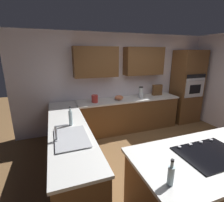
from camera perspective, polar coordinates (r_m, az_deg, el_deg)
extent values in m
plane|color=brown|center=(3.65, 19.18, -19.80)|extent=(14.00, 14.00, 0.00)
cube|color=silver|center=(4.83, 4.98, 6.65)|extent=(6.00, 0.10, 2.60)
cube|color=brown|center=(4.76, 10.78, 13.23)|extent=(1.10, 0.34, 0.74)
cube|color=brown|center=(4.25, -5.59, 13.12)|extent=(1.10, 0.34, 0.74)
cube|color=brown|center=(4.68, 5.55, -4.71)|extent=(2.80, 0.60, 0.86)
cube|color=silver|center=(4.54, 5.70, 0.60)|extent=(2.84, 0.64, 0.04)
cube|color=brown|center=(3.24, -14.29, -15.21)|extent=(0.60, 2.90, 0.86)
cube|color=silver|center=(3.03, -14.88, -7.90)|extent=(0.64, 2.94, 0.04)
cube|color=brown|center=(2.70, 29.09, -24.07)|extent=(1.86, 0.93, 0.86)
cube|color=silver|center=(2.45, 30.56, -15.83)|extent=(1.94, 1.01, 0.04)
cube|color=brown|center=(5.60, 24.15, 4.37)|extent=(0.80, 0.60, 2.17)
cube|color=silver|center=(5.38, 26.48, 4.09)|extent=(0.66, 0.03, 0.56)
cube|color=black|center=(5.38, 26.52, 3.64)|extent=(0.40, 0.01, 0.26)
cube|color=black|center=(5.33, 26.92, 7.55)|extent=(0.66, 0.02, 0.11)
cylinder|color=silver|center=(5.32, 27.04, 6.32)|extent=(0.56, 0.02, 0.02)
cube|color=#515456|center=(2.67, -14.13, -10.55)|extent=(0.40, 0.30, 0.02)
cube|color=#515456|center=(2.37, -13.22, -14.09)|extent=(0.40, 0.30, 0.02)
cube|color=#B7BABF|center=(2.52, -13.72, -12.03)|extent=(0.46, 0.70, 0.01)
cylinder|color=#B7BABF|center=(2.47, -18.55, -10.60)|extent=(0.03, 0.03, 0.22)
cylinder|color=#B7BABF|center=(2.43, -16.88, -8.09)|extent=(0.18, 0.02, 0.02)
cube|color=black|center=(2.44, 30.65, -15.28)|extent=(0.76, 0.56, 0.01)
cylinder|color=#B2B2B7|center=(2.74, 30.72, -11.37)|extent=(0.04, 0.04, 0.02)
cylinder|color=#B2B2B7|center=(2.62, 28.13, -12.31)|extent=(0.04, 0.04, 0.02)
cylinder|color=#B2B2B7|center=(2.49, 25.25, -13.31)|extent=(0.04, 0.04, 0.02)
cylinder|color=#B2B2B7|center=(2.38, 22.06, -14.38)|extent=(0.04, 0.04, 0.02)
cylinder|color=silver|center=(4.65, 9.81, 1.76)|extent=(0.15, 0.15, 0.11)
cylinder|color=silver|center=(4.62, 9.90, 3.47)|extent=(0.11, 0.11, 0.17)
cylinder|color=black|center=(4.60, 9.96, 4.68)|extent=(0.12, 0.12, 0.03)
ellipsoid|color=#CC724C|center=(4.37, 2.37, 1.18)|extent=(0.23, 0.23, 0.13)
cube|color=brown|center=(5.04, 15.19, 3.69)|extent=(0.29, 0.10, 0.31)
cube|color=brown|center=(5.00, 15.54, 3.55)|extent=(0.27, 0.02, 0.02)
cylinder|color=red|center=(4.17, -5.93, 0.80)|extent=(0.16, 0.16, 0.19)
cylinder|color=silver|center=(2.91, -13.97, -5.73)|extent=(0.06, 0.06, 0.25)
cylinder|color=silver|center=(2.86, -14.17, -2.82)|extent=(0.03, 0.03, 0.06)
cylinder|color=black|center=(2.85, -14.23, -2.06)|extent=(0.03, 0.03, 0.02)
cylinder|color=silver|center=(1.77, 19.46, -22.95)|extent=(0.06, 0.06, 0.19)
cylinder|color=silver|center=(1.70, 19.86, -19.67)|extent=(0.03, 0.03, 0.06)
cylinder|color=black|center=(1.68, 20.00, -18.55)|extent=(0.03, 0.03, 0.02)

